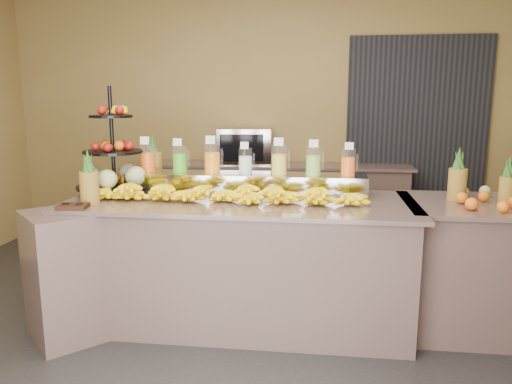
% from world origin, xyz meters
% --- Properties ---
extents(ground, '(6.00, 6.00, 0.00)m').
position_xyz_m(ground, '(0.00, 0.00, 0.00)').
color(ground, black).
rests_on(ground, ground).
extents(room_envelope, '(6.04, 5.02, 2.82)m').
position_xyz_m(room_envelope, '(0.19, 0.79, 1.88)').
color(room_envelope, olive).
rests_on(room_envelope, ground).
extents(buffet_counter, '(2.75, 1.25, 0.93)m').
position_xyz_m(buffet_counter, '(-0.12, 0.26, 0.47)').
color(buffet_counter, gray).
rests_on(buffet_counter, ground).
extents(right_counter, '(1.08, 0.88, 0.93)m').
position_xyz_m(right_counter, '(1.70, 0.40, 0.47)').
color(right_counter, gray).
rests_on(right_counter, ground).
extents(back_ledge, '(3.10, 0.55, 0.93)m').
position_xyz_m(back_ledge, '(0.00, 2.25, 0.47)').
color(back_ledge, gray).
rests_on(back_ledge, ground).
extents(pitcher_tray, '(1.85, 0.30, 0.15)m').
position_xyz_m(pitcher_tray, '(-0.01, 0.58, 1.01)').
color(pitcher_tray, gray).
rests_on(pitcher_tray, buffet_counter).
extents(juice_pitcher_orange_a, '(0.12, 0.12, 0.29)m').
position_xyz_m(juice_pitcher_orange_a, '(-0.79, 0.58, 1.18)').
color(juice_pitcher_orange_a, silver).
rests_on(juice_pitcher_orange_a, pitcher_tray).
extents(juice_pitcher_green, '(0.12, 0.12, 0.28)m').
position_xyz_m(juice_pitcher_green, '(-0.53, 0.58, 1.17)').
color(juice_pitcher_green, silver).
rests_on(juice_pitcher_green, pitcher_tray).
extents(juice_pitcher_orange_b, '(0.13, 0.13, 0.30)m').
position_xyz_m(juice_pitcher_orange_b, '(-0.27, 0.58, 1.18)').
color(juice_pitcher_orange_b, silver).
rests_on(juice_pitcher_orange_b, pitcher_tray).
extents(juice_pitcher_milk, '(0.11, 0.11, 0.26)m').
position_xyz_m(juice_pitcher_milk, '(-0.01, 0.58, 1.17)').
color(juice_pitcher_milk, silver).
rests_on(juice_pitcher_milk, pitcher_tray).
extents(juice_pitcher_lemon, '(0.12, 0.13, 0.29)m').
position_xyz_m(juice_pitcher_lemon, '(0.25, 0.58, 1.18)').
color(juice_pitcher_lemon, silver).
rests_on(juice_pitcher_lemon, pitcher_tray).
extents(juice_pitcher_lime, '(0.12, 0.12, 0.28)m').
position_xyz_m(juice_pitcher_lime, '(0.51, 0.58, 1.18)').
color(juice_pitcher_lime, silver).
rests_on(juice_pitcher_lime, pitcher_tray).
extents(juice_pitcher_orange_c, '(0.11, 0.11, 0.26)m').
position_xyz_m(juice_pitcher_orange_c, '(0.77, 0.58, 1.17)').
color(juice_pitcher_orange_c, silver).
rests_on(juice_pitcher_orange_c, pitcher_tray).
extents(banana_heap, '(1.99, 0.18, 0.17)m').
position_xyz_m(banana_heap, '(-0.12, 0.25, 1.00)').
color(banana_heap, yellow).
rests_on(banana_heap, buffet_counter).
extents(fruit_stand, '(0.70, 0.70, 0.81)m').
position_xyz_m(fruit_stand, '(-0.99, 0.47, 1.14)').
color(fruit_stand, black).
rests_on(fruit_stand, buffet_counter).
extents(condiment_caddy, '(0.21, 0.17, 0.03)m').
position_xyz_m(condiment_caddy, '(-1.07, -0.12, 0.94)').
color(condiment_caddy, black).
rests_on(condiment_caddy, buffet_counter).
extents(pineapple_left_a, '(0.13, 0.13, 0.38)m').
position_xyz_m(pineapple_left_a, '(-1.03, 0.05, 1.07)').
color(pineapple_left_a, brown).
rests_on(pineapple_left_a, buffet_counter).
extents(pineapple_left_b, '(0.15, 0.15, 0.44)m').
position_xyz_m(pineapple_left_b, '(-0.82, 0.80, 1.10)').
color(pineapple_left_b, brown).
rests_on(pineapple_left_b, buffet_counter).
extents(right_fruit_pile, '(0.43, 0.41, 0.23)m').
position_xyz_m(right_fruit_pile, '(1.68, 0.36, 1.00)').
color(right_fruit_pile, brown).
rests_on(right_fruit_pile, right_counter).
extents(oven_warmer, '(0.62, 0.46, 0.39)m').
position_xyz_m(oven_warmer, '(-0.27, 2.25, 1.12)').
color(oven_warmer, gray).
rests_on(oven_warmer, back_ledge).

